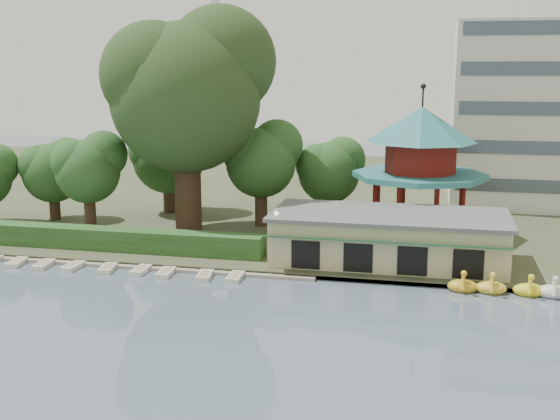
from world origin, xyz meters
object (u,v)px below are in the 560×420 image
(pavilion, at_px, (420,158))
(big_tree, at_px, (188,86))
(dock, at_px, (108,264))
(boathouse, at_px, (389,237))

(pavilion, xyz_separation_m, big_tree, (-20.81, -3.78, 6.43))
(dock, height_order, pavilion, pavilion)
(boathouse, bearing_deg, dock, -167.76)
(dock, xyz_separation_m, pavilion, (24.00, 14.80, 7.36))
(dock, distance_m, big_tree, 17.94)
(big_tree, bearing_deg, pavilion, 10.29)
(boathouse, height_order, big_tree, big_tree)
(dock, height_order, boathouse, boathouse)
(big_tree, bearing_deg, dock, -106.12)
(boathouse, xyz_separation_m, pavilion, (2.00, 10.03, 5.11))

